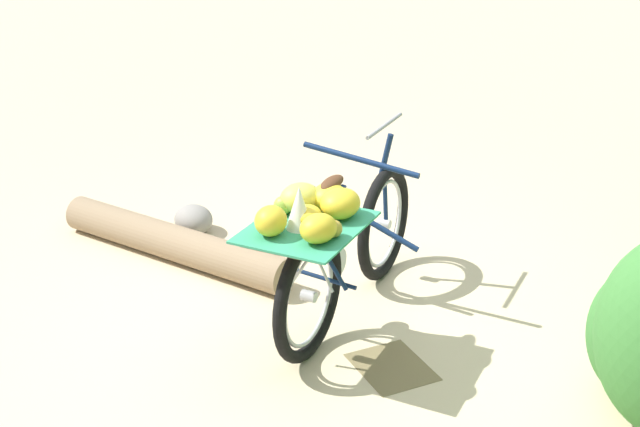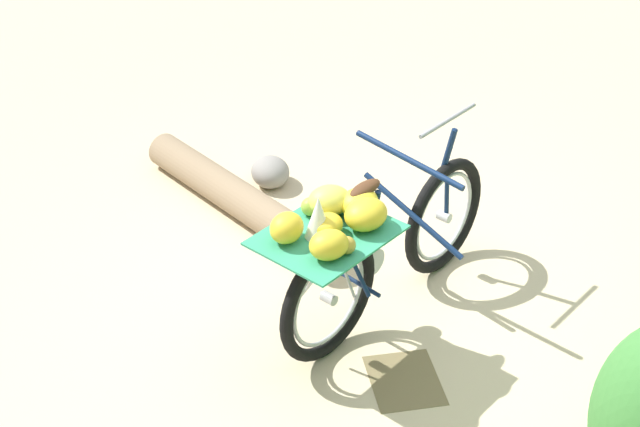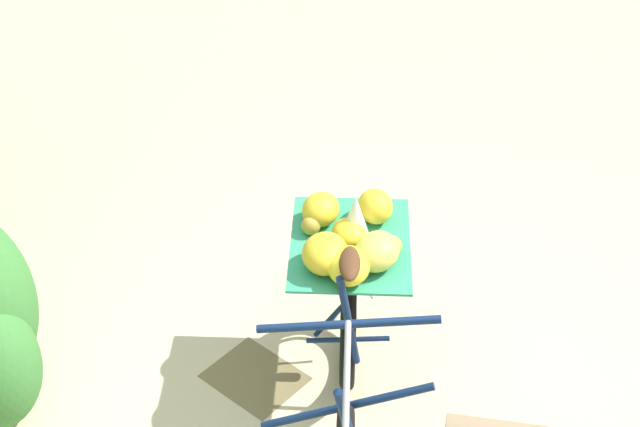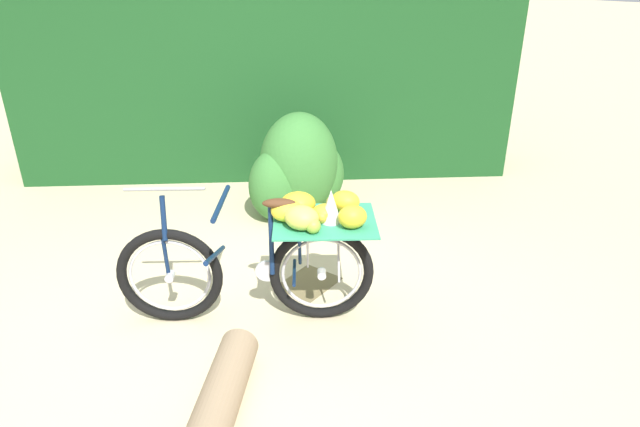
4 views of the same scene
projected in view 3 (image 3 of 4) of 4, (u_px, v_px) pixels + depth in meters
The scene contains 2 objects.
bicycle at pixel (348, 340), 4.18m from camera, with size 1.34×1.58×1.03m.
leaf_litter_patch at pixel (255, 377), 4.73m from camera, with size 0.44×0.36×0.01m, color olive.
Camera 3 is at (-1.90, 2.19, 3.50)m, focal length 54.15 mm.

